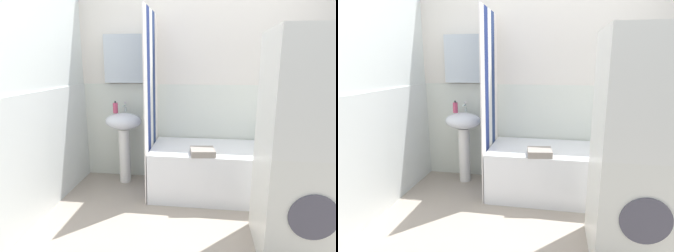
% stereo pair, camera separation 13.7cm
% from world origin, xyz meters
% --- Properties ---
extents(ground_plane, '(4.80, 5.60, 0.04)m').
position_xyz_m(ground_plane, '(0.00, 0.00, -0.02)').
color(ground_plane, '#A39587').
extents(wall_back_tiled, '(3.60, 0.18, 2.40)m').
position_xyz_m(wall_back_tiled, '(-0.06, 1.26, 1.14)').
color(wall_back_tiled, silver).
rests_on(wall_back_tiled, ground_plane).
extents(wall_left_tiled, '(0.07, 1.81, 2.40)m').
position_xyz_m(wall_left_tiled, '(-1.57, 0.34, 1.12)').
color(wall_left_tiled, silver).
rests_on(wall_left_tiled, ground_plane).
extents(sink, '(0.44, 0.34, 0.87)m').
position_xyz_m(sink, '(-0.98, 1.03, 0.64)').
color(sink, white).
rests_on(sink, ground_plane).
extents(faucet, '(0.03, 0.12, 0.12)m').
position_xyz_m(faucet, '(-0.98, 1.11, 0.93)').
color(faucet, silver).
rests_on(faucet, sink).
extents(soap_dispenser, '(0.06, 0.06, 0.15)m').
position_xyz_m(soap_dispenser, '(-1.07, 1.01, 0.94)').
color(soap_dispenser, '#C44567').
rests_on(soap_dispenser, sink).
extents(bathtub, '(1.61, 0.75, 0.54)m').
position_xyz_m(bathtub, '(0.22, 0.85, 0.27)').
color(bathtub, white).
rests_on(bathtub, ground_plane).
extents(shower_curtain, '(0.01, 0.75, 2.00)m').
position_xyz_m(shower_curtain, '(-0.60, 0.85, 1.00)').
color(shower_curtain, white).
rests_on(shower_curtain, ground_plane).
extents(shampoo_bottle, '(0.05, 0.05, 0.15)m').
position_xyz_m(shampoo_bottle, '(0.92, 1.16, 0.61)').
color(shampoo_bottle, '#C64669').
rests_on(shampoo_bottle, bathtub).
extents(lotion_bottle, '(0.06, 0.06, 0.24)m').
position_xyz_m(lotion_bottle, '(0.80, 1.16, 0.66)').
color(lotion_bottle, '#36499F').
rests_on(lotion_bottle, bathtub).
extents(conditioner_bottle, '(0.04, 0.04, 0.15)m').
position_xyz_m(conditioner_bottle, '(0.69, 1.16, 0.61)').
color(conditioner_bottle, '#2A7A56').
rests_on(conditioner_bottle, bathtub).
extents(towel_folded, '(0.27, 0.25, 0.06)m').
position_xyz_m(towel_folded, '(-0.03, 0.58, 0.57)').
color(towel_folded, gray).
rests_on(towel_folded, bathtub).
extents(washer_dryer_stack, '(0.59, 0.64, 1.69)m').
position_xyz_m(washer_dryer_stack, '(0.71, -0.06, 0.85)').
color(washer_dryer_stack, white).
rests_on(washer_dryer_stack, ground_plane).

